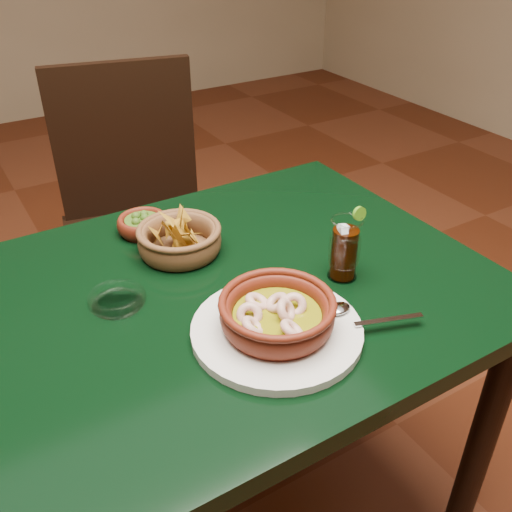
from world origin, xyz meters
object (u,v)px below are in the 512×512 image
dining_table (191,338)px  shrimp_plate (277,318)px  cola_drink (344,249)px  chip_basket (179,239)px  dining_chair (139,218)px

dining_table → shrimp_plate: size_ratio=3.12×
cola_drink → dining_table: bearing=162.7°
dining_table → chip_basket: 0.21m
dining_table → chip_basket: size_ratio=5.72×
dining_table → cola_drink: size_ratio=8.11×
dining_table → dining_chair: size_ratio=1.21×
dining_table → dining_chair: bearing=77.5°
dining_chair → chip_basket: (-0.10, -0.56, 0.24)m
shrimp_plate → dining_table: bearing=117.2°
dining_table → chip_basket: chip_basket is taller
dining_table → cola_drink: cola_drink is taller
shrimp_plate → cola_drink: (0.21, 0.08, 0.03)m
dining_chair → shrimp_plate: 0.92m
dining_chair → chip_basket: dining_chair is taller
dining_table → cola_drink: 0.35m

